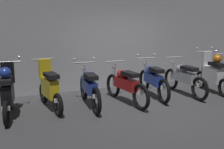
% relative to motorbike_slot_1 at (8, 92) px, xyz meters
% --- Properties ---
extents(ground_plane, '(80.00, 80.00, 0.00)m').
position_rel_motorbike_slot_1_xyz_m(ground_plane, '(3.28, -0.65, -0.57)').
color(ground_plane, '#424244').
extents(back_wall, '(16.45, 0.30, 2.97)m').
position_rel_motorbike_slot_1_xyz_m(back_wall, '(3.28, 1.72, 0.92)').
color(back_wall, '#ADADB2').
rests_on(back_wall, ground).
extents(motorbike_slot_1, '(0.59, 1.68, 1.29)m').
position_rel_motorbike_slot_1_xyz_m(motorbike_slot_1, '(0.00, 0.00, 0.00)').
color(motorbike_slot_1, black).
rests_on(motorbike_slot_1, ground).
extents(motorbike_slot_2, '(0.56, 1.68, 1.18)m').
position_rel_motorbike_slot_1_xyz_m(motorbike_slot_2, '(0.93, 0.18, -0.04)').
color(motorbike_slot_2, black).
rests_on(motorbike_slot_2, ground).
extents(motorbike_slot_3, '(0.59, 1.95, 1.15)m').
position_rel_motorbike_slot_1_xyz_m(motorbike_slot_3, '(1.88, 0.03, -0.08)').
color(motorbike_slot_3, black).
rests_on(motorbike_slot_3, ground).
extents(motorbike_slot_4, '(0.56, 1.94, 1.03)m').
position_rel_motorbike_slot_1_xyz_m(motorbike_slot_4, '(2.81, -0.09, -0.08)').
color(motorbike_slot_4, black).
rests_on(motorbike_slot_4, ground).
extents(motorbike_slot_5, '(0.59, 1.95, 1.15)m').
position_rel_motorbike_slot_1_xyz_m(motorbike_slot_5, '(3.76, 0.14, -0.08)').
color(motorbike_slot_5, black).
rests_on(motorbike_slot_5, ground).
extents(motorbike_slot_6, '(0.56, 1.95, 1.03)m').
position_rel_motorbike_slot_1_xyz_m(motorbike_slot_6, '(4.69, -0.01, -0.08)').
color(motorbike_slot_6, black).
rests_on(motorbike_slot_6, ground).
extents(motorbike_slot_7, '(0.59, 1.68, 1.29)m').
position_rel_motorbike_slot_1_xyz_m(motorbike_slot_7, '(5.63, -0.07, 0.00)').
color(motorbike_slot_7, black).
rests_on(motorbike_slot_7, ground).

